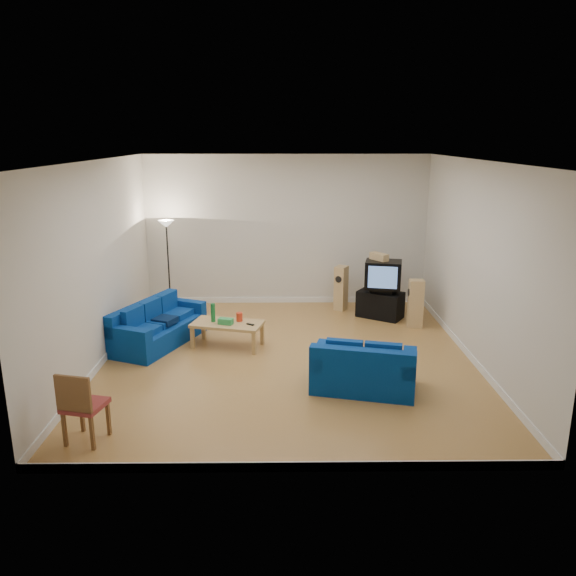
{
  "coord_description": "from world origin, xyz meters",
  "views": [
    {
      "loc": [
        -0.1,
        -8.65,
        3.55
      ],
      "look_at": [
        0.0,
        0.4,
        1.1
      ],
      "focal_mm": 35.0,
      "sensor_mm": 36.0,
      "label": 1
    }
  ],
  "objects_px": {
    "sofa_loveseat": "(363,372)",
    "sofa_three_seat": "(157,329)",
    "tv_stand": "(380,304)",
    "television": "(383,274)",
    "coffee_table": "(227,326)"
  },
  "relations": [
    {
      "from": "sofa_three_seat",
      "to": "tv_stand",
      "type": "height_order",
      "value": "sofa_three_seat"
    },
    {
      "from": "sofa_loveseat",
      "to": "tv_stand",
      "type": "height_order",
      "value": "sofa_loveseat"
    },
    {
      "from": "sofa_loveseat",
      "to": "coffee_table",
      "type": "bearing_deg",
      "value": 153.71
    },
    {
      "from": "television",
      "to": "sofa_three_seat",
      "type": "bearing_deg",
      "value": -149.76
    },
    {
      "from": "coffee_table",
      "to": "television",
      "type": "height_order",
      "value": "television"
    },
    {
      "from": "coffee_table",
      "to": "sofa_loveseat",
      "type": "bearing_deg",
      "value": -39.96
    },
    {
      "from": "coffee_table",
      "to": "tv_stand",
      "type": "xyz_separation_m",
      "value": [
        2.93,
        1.61,
        -0.12
      ]
    },
    {
      "from": "tv_stand",
      "to": "television",
      "type": "bearing_deg",
      "value": -39.07
    },
    {
      "from": "sofa_three_seat",
      "to": "television",
      "type": "relative_size",
      "value": 2.62
    },
    {
      "from": "sofa_loveseat",
      "to": "tv_stand",
      "type": "relative_size",
      "value": 1.85
    },
    {
      "from": "sofa_three_seat",
      "to": "tv_stand",
      "type": "distance_m",
      "value": 4.44
    },
    {
      "from": "sofa_loveseat",
      "to": "sofa_three_seat",
      "type": "bearing_deg",
      "value": 163.8
    },
    {
      "from": "sofa_three_seat",
      "to": "sofa_loveseat",
      "type": "height_order",
      "value": "sofa_three_seat"
    },
    {
      "from": "tv_stand",
      "to": "television",
      "type": "distance_m",
      "value": 0.65
    },
    {
      "from": "sofa_loveseat",
      "to": "coffee_table",
      "type": "height_order",
      "value": "sofa_loveseat"
    }
  ]
}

